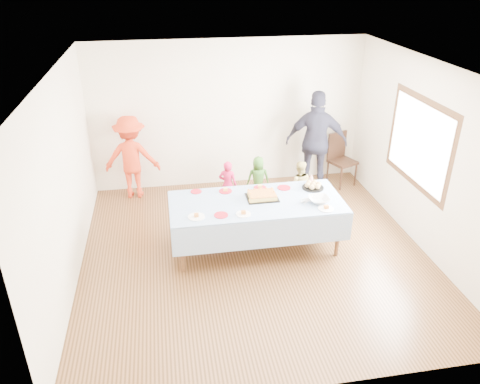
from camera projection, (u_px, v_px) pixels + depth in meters
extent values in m
plane|color=#402812|center=(254.00, 252.00, 6.96)|extent=(5.00, 5.00, 0.00)
cube|color=beige|center=(228.00, 115.00, 8.55)|extent=(5.00, 0.04, 2.70)
cube|color=beige|center=(312.00, 282.00, 4.15)|extent=(5.00, 0.04, 2.70)
cube|color=beige|center=(64.00, 183.00, 5.97)|extent=(0.04, 5.00, 2.70)
cube|color=beige|center=(426.00, 157.00, 6.73)|extent=(0.04, 5.00, 2.70)
cube|color=white|center=(257.00, 69.00, 5.74)|extent=(5.00, 5.00, 0.04)
cube|color=#472B16|center=(418.00, 143.00, 6.83)|extent=(0.03, 1.75, 1.35)
cylinder|color=#51331B|center=(182.00, 249.00, 6.38)|extent=(0.06, 0.06, 0.73)
cylinder|color=#51331B|center=(338.00, 234.00, 6.72)|extent=(0.06, 0.06, 0.73)
cylinder|color=#51331B|center=(179.00, 218.00, 7.12)|extent=(0.06, 0.06, 0.73)
cylinder|color=#51331B|center=(319.00, 207.00, 7.46)|extent=(0.06, 0.06, 0.73)
cube|color=#51331B|center=(257.00, 203.00, 6.75)|extent=(2.40, 1.00, 0.04)
cube|color=silver|center=(257.00, 202.00, 6.74)|extent=(2.50, 1.10, 0.01)
cube|color=black|center=(262.00, 198.00, 6.82)|extent=(0.46, 0.35, 0.01)
cube|color=#F8CF5E|center=(262.00, 195.00, 6.81)|extent=(0.39, 0.29, 0.06)
cube|color=#A65A26|center=(262.00, 193.00, 6.79)|extent=(0.39, 0.29, 0.01)
cylinder|color=black|center=(313.00, 188.00, 7.12)|extent=(0.33, 0.33, 0.02)
sphere|color=#DDB36C|center=(319.00, 184.00, 7.11)|extent=(0.08, 0.08, 0.08)
sphere|color=#DDB36C|center=(314.00, 182.00, 7.17)|extent=(0.08, 0.08, 0.08)
sphere|color=#DDB36C|center=(309.00, 183.00, 7.15)|extent=(0.08, 0.08, 0.08)
sphere|color=#DDB36C|center=(308.00, 185.00, 7.08)|extent=(0.08, 0.08, 0.08)
sphere|color=#DDB36C|center=(312.00, 187.00, 7.02)|extent=(0.08, 0.08, 0.08)
sphere|color=#DDB36C|center=(317.00, 187.00, 7.03)|extent=(0.08, 0.08, 0.08)
sphere|color=#DDB36C|center=(313.00, 185.00, 7.09)|extent=(0.08, 0.08, 0.08)
imported|color=silver|center=(319.00, 200.00, 6.70)|extent=(0.30, 0.30, 0.07)
cone|color=white|center=(311.00, 178.00, 7.25)|extent=(0.10, 0.10, 0.16)
cylinder|color=red|center=(196.00, 192.00, 7.00)|extent=(0.17, 0.17, 0.01)
cylinder|color=red|center=(225.00, 191.00, 7.01)|extent=(0.20, 0.20, 0.01)
cylinder|color=red|center=(260.00, 188.00, 7.11)|extent=(0.20, 0.20, 0.01)
cylinder|color=red|center=(284.00, 188.00, 7.12)|extent=(0.20, 0.20, 0.01)
cylinder|color=red|center=(221.00, 215.00, 6.36)|extent=(0.19, 0.19, 0.01)
cylinder|color=white|center=(196.00, 217.00, 6.32)|extent=(0.23, 0.23, 0.01)
cylinder|color=white|center=(243.00, 214.00, 6.39)|extent=(0.20, 0.20, 0.01)
cylinder|color=white|center=(326.00, 209.00, 6.53)|extent=(0.22, 0.22, 0.01)
cylinder|color=black|center=(341.00, 179.00, 8.71)|extent=(0.04, 0.04, 0.44)
cylinder|color=black|center=(355.00, 175.00, 8.89)|extent=(0.04, 0.04, 0.44)
cylinder|color=black|center=(327.00, 172.00, 8.99)|extent=(0.04, 0.04, 0.44)
cylinder|color=black|center=(342.00, 168.00, 9.17)|extent=(0.04, 0.04, 0.44)
cube|color=black|center=(343.00, 162.00, 8.83)|extent=(0.57, 0.57, 0.05)
cube|color=black|center=(337.00, 145.00, 8.86)|extent=(0.42, 0.20, 0.52)
imported|color=#D01A4B|center=(228.00, 185.00, 8.00)|extent=(0.37, 0.31, 0.87)
imported|color=#376E24|center=(258.00, 179.00, 8.28)|extent=(0.42, 0.30, 0.82)
imported|color=tan|center=(299.00, 185.00, 8.00)|extent=(0.49, 0.43, 0.87)
imported|color=red|center=(132.00, 157.00, 8.28)|extent=(1.03, 0.67, 1.51)
imported|color=#282736|center=(316.00, 142.00, 8.45)|extent=(1.18, 0.76, 1.88)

